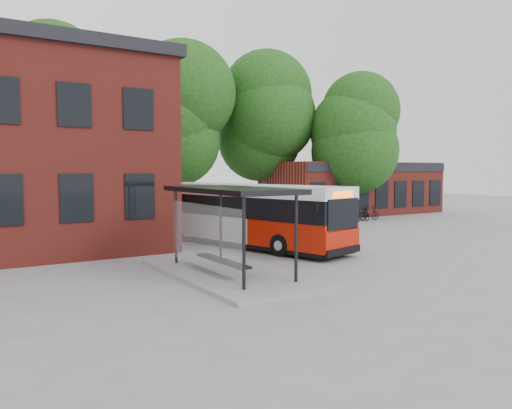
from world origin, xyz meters
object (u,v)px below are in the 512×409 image
city_bus (243,215)px  bicycle_extra_0 (362,212)px  bicycle_1 (306,215)px  bicycle_3 (328,214)px  bicycle_4 (339,216)px  bicycle_5 (339,214)px  bicycle_2 (329,215)px  bicycle_7 (369,213)px  bus_shelter (230,231)px  bicycle_0 (299,215)px  bicycle_6 (362,215)px

city_bus → bicycle_extra_0: city_bus is taller
bicycle_1 → bicycle_extra_0: bicycle_1 is taller
bicycle_3 → bicycle_4: 0.77m
bicycle_4 → bicycle_5: bearing=112.3°
bicycle_2 → bicycle_3: size_ratio=1.11×
bicycle_4 → bicycle_7: size_ratio=0.98×
bus_shelter → bicycle_0: bearing=45.2°
bus_shelter → bicycle_5: size_ratio=3.98×
bicycle_5 → bicycle_6: (1.62, -0.48, -0.08)m
city_bus → bicycle_1: 10.59m
bicycle_0 → bicycle_2: bearing=-101.2°
city_bus → bicycle_1: city_bus is taller
bicycle_4 → bicycle_5: size_ratio=0.93×
bicycle_1 → bicycle_3: size_ratio=0.97×
bus_shelter → bicycle_0: 16.70m
bicycle_5 → bicycle_7: bearing=-87.4°
bicycle_5 → bicycle_3: bearing=47.2°
bicycle_0 → bicycle_5: 2.67m
bicycle_0 → bicycle_5: bicycle_5 is taller
bicycle_2 → bicycle_3: (0.17, 0.37, 0.01)m
bicycle_1 → bicycle_7: 4.61m
bicycle_5 → bicycle_extra_0: size_ratio=1.04×
city_bus → bicycle_4: 11.77m
bicycle_7 → bicycle_1: bearing=79.9°
bicycle_0 → bicycle_2: bicycle_0 is taller
bicycle_3 → bicycle_6: size_ratio=0.97×
bicycle_4 → bicycle_5: bicycle_5 is taller
bicycle_7 → bicycle_3: bearing=80.1°
bicycle_2 → bicycle_4: (0.70, -0.18, -0.06)m
city_bus → bicycle_1: bearing=22.4°
bicycle_5 → bicycle_6: bicycle_5 is taller
bicycle_2 → bicycle_7: bearing=-115.1°
bicycle_6 → bicycle_7: bicycle_7 is taller
bicycle_6 → bicycle_3: bearing=49.0°
bicycle_5 → bicycle_7: 2.49m
bicycle_0 → bicycle_1: 0.48m
city_bus → bicycle_2: 11.24m
bicycle_2 → bicycle_6: bearing=-123.6°
bicycle_0 → bicycle_6: bearing=-92.2°
bicycle_3 → bicycle_7: (2.96, -0.85, 0.00)m
bicycle_3 → bicycle_4: size_ratio=1.02×
bicycle_6 → bicycle_4: bearing=57.9°
bicycle_6 → bicycle_7: 0.89m
city_bus → bicycle_0: city_bus is taller
bicycle_3 → bicycle_extra_0: size_ratio=0.98×
city_bus → bicycle_5: 11.71m
bicycle_2 → bicycle_3: 0.41m
bus_shelter → bicycle_3: 17.56m
city_bus → bicycle_5: city_bus is taller
bicycle_4 → bicycle_7: 2.45m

